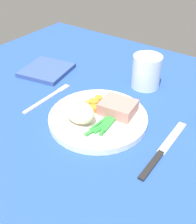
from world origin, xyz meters
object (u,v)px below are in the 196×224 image
object	(u,v)px
knife	(163,150)
napkin	(47,70)
fork	(47,98)
dinner_plate	(98,118)
water_glass	(146,74)
meat_portion	(118,107)

from	to	relation	value
knife	napkin	xyz separation A→B (cm)	(-44.25, 10.97, 0.45)
fork	knife	distance (cm)	33.40
dinner_plate	napkin	size ratio (longest dim) A/B	1.73
dinner_plate	napkin	xyz separation A→B (cm)	(-27.32, 10.68, -0.15)
knife	water_glass	distance (cm)	26.62
knife	napkin	size ratio (longest dim) A/B	1.52
knife	water_glass	world-z (taller)	water_glass
knife	fork	bearing A→B (deg)	179.23
fork	dinner_plate	bearing A→B (deg)	4.66
knife	meat_portion	bearing A→B (deg)	163.26
napkin	meat_portion	bearing A→B (deg)	-12.96
fork	napkin	world-z (taller)	napkin
meat_portion	knife	bearing A→B (deg)	-16.02
dinner_plate	knife	size ratio (longest dim) A/B	1.14
dinner_plate	water_glass	distance (cm)	21.27
dinner_plate	water_glass	world-z (taller)	water_glass
water_glass	knife	bearing A→B (deg)	-53.84
fork	water_glass	xyz separation A→B (cm)	(17.84, 21.25, 3.74)
meat_portion	napkin	world-z (taller)	meat_portion
meat_portion	fork	xyz separation A→B (cm)	(-19.62, -3.93, -2.90)
meat_portion	napkin	bearing A→B (deg)	167.04
knife	water_glass	bearing A→B (deg)	125.44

